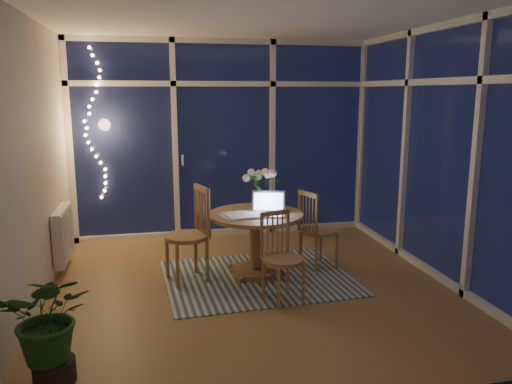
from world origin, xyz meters
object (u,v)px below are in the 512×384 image
(chair_right, at_px, (319,229))
(chair_left, at_px, (186,234))
(laptop, at_px, (268,203))
(potted_plant, at_px, (51,330))
(chair_front, at_px, (283,258))
(flower_vase, at_px, (261,199))
(dining_table, at_px, (256,244))

(chair_right, bearing_deg, chair_left, 73.88)
(laptop, relative_size, potted_plant, 0.46)
(chair_left, height_order, chair_front, chair_left)
(chair_front, bearing_deg, potted_plant, -169.74)
(chair_right, relative_size, potted_plant, 1.18)
(chair_left, height_order, potted_plant, chair_left)
(chair_left, relative_size, potted_plant, 1.32)
(chair_right, xyz_separation_m, flower_vase, (-0.61, 0.16, 0.34))
(dining_table, relative_size, laptop, 2.88)
(flower_vase, bearing_deg, laptop, -90.44)
(dining_table, xyz_separation_m, chair_left, (-0.73, -0.03, 0.16))
(dining_table, distance_m, chair_front, 0.74)
(chair_right, distance_m, chair_front, 1.00)
(dining_table, xyz_separation_m, chair_right, (0.73, 0.07, 0.11))
(potted_plant, bearing_deg, laptop, 40.61)
(chair_left, distance_m, chair_right, 1.46)
(chair_front, bearing_deg, dining_table, 81.36)
(chair_front, distance_m, flower_vase, 1.01)
(flower_vase, xyz_separation_m, potted_plant, (-1.85, -1.92, -0.40))
(laptop, relative_size, flower_vase, 1.65)
(chair_left, relative_size, laptop, 2.89)
(dining_table, height_order, chair_left, chair_left)
(laptop, height_order, flower_vase, laptop)
(dining_table, height_order, laptop, laptop)
(dining_table, relative_size, chair_right, 1.11)
(chair_front, xyz_separation_m, potted_plant, (-1.85, -0.97, -0.05))
(dining_table, xyz_separation_m, chair_front, (0.11, -0.72, 0.09))
(chair_left, xyz_separation_m, laptop, (0.84, -0.09, 0.31))
(laptop, xyz_separation_m, potted_plant, (-1.84, -1.58, -0.43))
(laptop, xyz_separation_m, flower_vase, (0.00, 0.34, -0.02))
(chair_left, bearing_deg, flower_vase, 89.97)
(chair_front, height_order, flower_vase, flower_vase)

